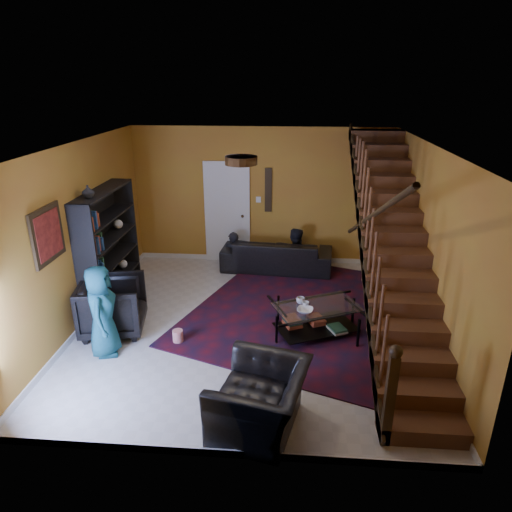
{
  "coord_description": "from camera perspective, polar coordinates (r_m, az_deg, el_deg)",
  "views": [
    {
      "loc": [
        0.62,
        -6.35,
        3.68
      ],
      "look_at": [
        0.09,
        0.4,
        1.02
      ],
      "focal_mm": 32.0,
      "sensor_mm": 36.0,
      "label": 1
    }
  ],
  "objects": [
    {
      "name": "staircase",
      "position": [
        6.91,
        16.81,
        1.2
      ],
      "size": [
        0.95,
        5.02,
        3.18
      ],
      "color": "brown",
      "rests_on": "floor"
    },
    {
      "name": "room",
      "position": [
        8.72,
        -8.85,
        -3.45
      ],
      "size": [
        5.5,
        5.5,
        5.5
      ],
      "color": "#A96025",
      "rests_on": "ground"
    },
    {
      "name": "person_adult_a",
      "position": [
        9.46,
        -2.8,
        -0.47
      ],
      "size": [
        0.45,
        0.29,
        1.21
      ],
      "primitive_type": "imported",
      "rotation": [
        0.0,
        0.0,
        3.15
      ],
      "color": "black",
      "rests_on": "sofa"
    },
    {
      "name": "ceiling_fixture",
      "position": [
        5.66,
        -1.87,
        11.86
      ],
      "size": [
        0.4,
        0.4,
        0.1
      ],
      "primitive_type": "cylinder",
      "color": "#3F2814",
      "rests_on": "room"
    },
    {
      "name": "person_adult_b",
      "position": [
        9.37,
        4.8,
        -0.39
      ],
      "size": [
        0.68,
        0.55,
        1.32
      ],
      "primitive_type": "imported",
      "rotation": [
        0.0,
        0.0,
        3.06
      ],
      "color": "black",
      "rests_on": "sofa"
    },
    {
      "name": "armchair_right",
      "position": [
        5.29,
        0.51,
        -17.52
      ],
      "size": [
        1.19,
        1.29,
        0.72
      ],
      "primitive_type": "imported",
      "rotation": [
        0.0,
        0.0,
        -1.8
      ],
      "color": "black",
      "rests_on": "floor"
    },
    {
      "name": "cup_a",
      "position": [
        6.98,
        5.6,
        -5.56
      ],
      "size": [
        0.13,
        0.13,
        0.1
      ],
      "primitive_type": "imported",
      "rotation": [
        0.0,
        0.0,
        -0.02
      ],
      "color": "#999999",
      "rests_on": "coffee_table"
    },
    {
      "name": "person_child",
      "position": [
        6.7,
        -18.72,
        -6.54
      ],
      "size": [
        0.54,
        0.72,
        1.34
      ],
      "primitive_type": "imported",
      "rotation": [
        0.0,
        0.0,
        1.77
      ],
      "color": "#1B5367",
      "rests_on": "armchair_left"
    },
    {
      "name": "rug",
      "position": [
        7.81,
        6.59,
        -6.77
      ],
      "size": [
        4.73,
        5.03,
        0.02
      ],
      "primitive_type": "cube",
      "rotation": [
        0.0,
        0.0,
        -0.35
      ],
      "color": "#440C16",
      "rests_on": "floor"
    },
    {
      "name": "framed_picture",
      "position": [
        6.61,
        -24.63,
        2.43
      ],
      "size": [
        0.04,
        0.74,
        0.74
      ],
      "primitive_type": "cube",
      "color": "maroon",
      "rests_on": "room"
    },
    {
      "name": "cup_b",
      "position": [
        6.87,
        6.22,
        -6.08
      ],
      "size": [
        0.13,
        0.13,
        0.1
      ],
      "primitive_type": "imported",
      "rotation": [
        0.0,
        0.0,
        -0.34
      ],
      "color": "#999999",
      "rests_on": "coffee_table"
    },
    {
      "name": "bowl",
      "position": [
        6.75,
        6.15,
        -6.78
      ],
      "size": [
        0.27,
        0.27,
        0.06
      ],
      "primitive_type": "imported",
      "rotation": [
        0.0,
        0.0,
        -0.18
      ],
      "color": "#999999",
      "rests_on": "coffee_table"
    },
    {
      "name": "popcorn_bucket",
      "position": [
        6.96,
        -9.74,
        -9.8
      ],
      "size": [
        0.19,
        0.19,
        0.18
      ],
      "primitive_type": "cylinder",
      "rotation": [
        0.0,
        0.0,
        0.28
      ],
      "color": "red",
      "rests_on": "rug"
    },
    {
      "name": "floor",
      "position": [
        7.37,
        -0.92,
        -8.55
      ],
      "size": [
        5.5,
        5.5,
        0.0
      ],
      "primitive_type": "plane",
      "color": "beige",
      "rests_on": "ground"
    },
    {
      "name": "coffee_table",
      "position": [
        7.04,
        7.56,
        -7.7
      ],
      "size": [
        1.43,
        1.18,
        0.47
      ],
      "rotation": [
        0.0,
        0.0,
        0.43
      ],
      "color": "black",
      "rests_on": "floor"
    },
    {
      "name": "wall_hanging",
      "position": [
        9.34,
        1.55,
        8.24
      ],
      "size": [
        0.14,
        0.03,
        0.9
      ],
      "primitive_type": "cube",
      "color": "black",
      "rests_on": "room"
    },
    {
      "name": "bookshelf",
      "position": [
        8.05,
        -17.84,
        0.65
      ],
      "size": [
        0.35,
        1.8,
        2.0
      ],
      "color": "black",
      "rests_on": "floor"
    },
    {
      "name": "sofa",
      "position": [
        9.28,
        2.62,
        0.2
      ],
      "size": [
        2.27,
        1.05,
        0.64
      ],
      "primitive_type": "imported",
      "rotation": [
        0.0,
        0.0,
        3.05
      ],
      "color": "black",
      "rests_on": "floor"
    },
    {
      "name": "armchair_left",
      "position": [
        7.34,
        -17.44,
        -5.97
      ],
      "size": [
        1.09,
        1.06,
        0.85
      ],
      "primitive_type": "imported",
      "rotation": [
        0.0,
        0.0,
        1.76
      ],
      "color": "black",
      "rests_on": "floor"
    },
    {
      "name": "vase",
      "position": [
        7.3,
        -20.26,
        7.57
      ],
      "size": [
        0.18,
        0.18,
        0.19
      ],
      "primitive_type": "imported",
      "color": "#999999",
      "rests_on": "bookshelf"
    },
    {
      "name": "door",
      "position": [
        9.55,
        -3.61,
        5.24
      ],
      "size": [
        0.82,
        0.05,
        2.05
      ],
      "primitive_type": "cube",
      "color": "silver",
      "rests_on": "floor"
    }
  ]
}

